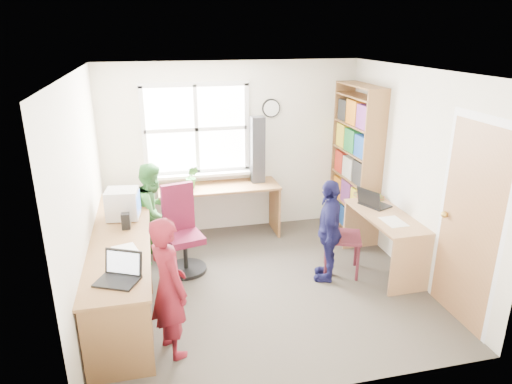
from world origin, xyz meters
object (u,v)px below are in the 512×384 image
cd_tower (257,150)px  person_green (154,212)px  wooden_chair (336,231)px  crt_monitor (123,204)px  person_red (169,287)px  laptop_left (120,273)px  potted_plant (192,177)px  right_desk (386,230)px  person_navy (329,230)px  swivel_chair (182,234)px  l_desk (142,275)px  laptop_right (372,202)px  bookshelf (355,164)px

cd_tower → person_green: bearing=-161.9°
wooden_chair → crt_monitor: bearing=-169.0°
wooden_chair → person_red: size_ratio=0.74×
laptop_left → potted_plant: bearing=95.6°
wooden_chair → right_desk: bearing=16.4°
person_red → person_green: bearing=-21.1°
cd_tower → person_navy: (0.49, -1.51, -0.60)m
swivel_chair → cd_tower: bearing=24.7°
l_desk → crt_monitor: 0.97m
right_desk → person_navy: (-0.76, -0.06, 0.09)m
laptop_left → laptop_right: size_ratio=1.00×
laptop_left → potted_plant: (0.84, 2.26, 0.10)m
wooden_chair → person_navy: size_ratio=0.81×
laptop_right → person_green: bearing=52.9°
bookshelf → right_desk: bearing=-94.4°
laptop_right → potted_plant: potted_plant is taller
potted_plant → wooden_chair: bearing=-40.2°
person_red → laptop_right: bearing=-87.6°
bookshelf → person_red: bearing=-142.0°
laptop_left → crt_monitor: bearing=116.8°
l_desk → person_green: size_ratio=2.35×
laptop_left → l_desk: bearing=100.9°
bookshelf → laptop_left: 3.72m
swivel_chair → laptop_right: (2.33, -0.25, 0.31)m
swivel_chair → potted_plant: swivel_chair is taller
right_desk → laptop_right: 0.39m
l_desk → potted_plant: bearing=67.9°
laptop_right → person_green: size_ratio=0.35×
cd_tower → person_red: 2.84m
crt_monitor → person_green: person_green is taller
bookshelf → person_navy: bookshelf is taller
crt_monitor → laptop_right: 2.99m
right_desk → crt_monitor: size_ratio=3.23×
wooden_chair → laptop_right: 0.65m
right_desk → person_green: size_ratio=0.99×
swivel_chair → person_green: person_green is taller
laptop_left → cd_tower: (1.77, 2.35, 0.41)m
person_green → cd_tower: bearing=-43.1°
wooden_chair → laptop_left: 2.59m
l_desk → right_desk: l_desk is taller
wooden_chair → laptop_right: size_ratio=2.26×
crt_monitor → person_green: bearing=59.5°
right_desk → person_green: (-2.71, 0.94, 0.11)m
swivel_chair → laptop_left: 1.60m
bookshelf → potted_plant: bearing=174.2°
person_navy → person_red: bearing=-40.5°
potted_plant → laptop_left: bearing=-110.4°
laptop_right → person_navy: size_ratio=0.36×
swivel_chair → right_desk: bearing=-26.7°
laptop_right → person_green: person_green is taller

